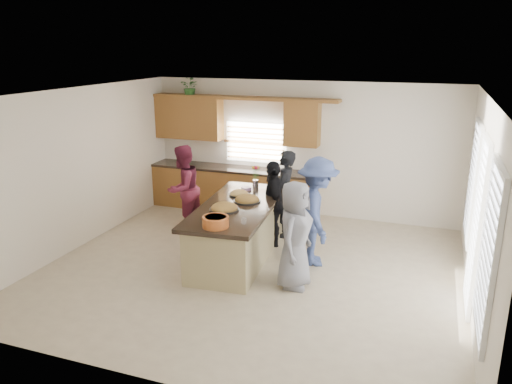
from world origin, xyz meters
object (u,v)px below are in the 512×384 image
at_px(woman_left_front, 273,203).
at_px(woman_right_back, 317,212).
at_px(island, 238,233).
at_px(woman_left_back, 285,194).
at_px(woman_left_mid, 183,188).
at_px(woman_right_front, 295,235).
at_px(salad_bowl, 216,221).

height_order(woman_left_front, woman_right_back, woman_right_back).
height_order(island, woman_left_back, woman_left_back).
height_order(woman_left_mid, woman_right_front, woman_left_mid).
bearing_deg(salad_bowl, woman_right_front, 20.86).
distance_m(island, woman_left_mid, 1.77).
distance_m(island, salad_bowl, 1.23).
distance_m(salad_bowl, woman_right_back, 1.79).
distance_m(woman_left_mid, woman_left_front, 1.86).
distance_m(woman_left_back, woman_right_back, 1.33).
bearing_deg(woman_left_mid, woman_right_back, 86.39).
xyz_separation_m(island, salad_bowl, (0.09, -1.08, 0.58)).
bearing_deg(island, woman_left_back, 65.87).
relative_size(salad_bowl, woman_left_back, 0.24).
bearing_deg(woman_left_back, woman_left_front, -7.80).
height_order(woman_left_back, woman_right_back, woman_right_back).
height_order(island, woman_left_front, woman_left_front).
distance_m(island, woman_left_back, 1.39).
bearing_deg(woman_right_front, woman_left_back, 23.93).
height_order(island, woman_right_front, woman_right_front).
relative_size(woman_right_back, woman_right_front, 1.10).
xyz_separation_m(woman_left_mid, woman_right_front, (2.65, -1.56, -0.02)).
bearing_deg(woman_right_back, salad_bowl, 118.67).
xyz_separation_m(salad_bowl, woman_right_front, (1.08, 0.41, -0.22)).
bearing_deg(woman_left_mid, woman_left_front, 95.81).
bearing_deg(salad_bowl, woman_left_back, 81.52).
relative_size(island, woman_right_front, 1.71).
bearing_deg(woman_right_back, woman_left_front, 41.17).
bearing_deg(woman_left_back, woman_right_back, 39.80).
height_order(island, woman_right_back, woman_right_back).
xyz_separation_m(island, woman_right_back, (1.30, 0.24, 0.44)).
bearing_deg(salad_bowl, woman_left_front, 81.28).
xyz_separation_m(salad_bowl, woman_left_mid, (-1.57, 1.97, -0.20)).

